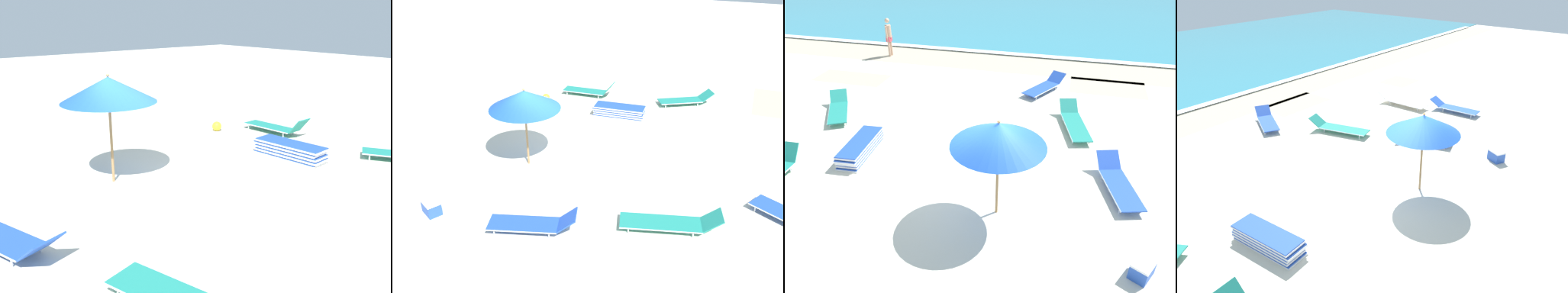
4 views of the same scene
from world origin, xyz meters
TOP-DOWN VIEW (x-y plane):
  - ground_plane at (0.00, 0.01)m, footprint 60.00×60.00m
  - beach_umbrella at (0.71, -0.67)m, footprint 2.02×2.02m
  - lounger_stack at (-3.55, 0.80)m, footprint 0.74×1.94m
  - sun_lounger_under_umbrella at (2.25, 3.88)m, footprint 1.19×2.42m
  - sun_lounger_beside_umbrella at (-5.57, 2.87)m, footprint 1.57×2.13m
  - sun_lounger_near_water_right at (3.44, 0.90)m, footprint 1.18×2.17m
  - sun_lounger_mid_beach_pair_b at (-5.14, -0.96)m, footprint 0.71×2.11m
  - beach_ball at (-3.94, -2.35)m, footprint 0.30×0.30m
  - cooler_box at (3.74, -1.75)m, footprint 0.55×0.61m

SIDE VIEW (x-z plane):
  - ground_plane at x=0.00m, z-range -0.16..0.00m
  - beach_ball at x=-3.94m, z-range 0.00..0.30m
  - cooler_box at x=3.74m, z-range 0.00..0.37m
  - lounger_stack at x=-3.55m, z-range 0.00..0.41m
  - sun_lounger_under_umbrella at x=2.25m, z-range -0.05..0.47m
  - sun_lounger_beside_umbrella at x=-5.57m, z-range -0.04..0.46m
  - sun_lounger_near_water_right at x=3.44m, z-range -0.05..0.48m
  - sun_lounger_mid_beach_pair_b at x=-5.14m, z-range -0.09..0.53m
  - beach_umbrella at x=0.71m, z-range 0.85..3.22m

